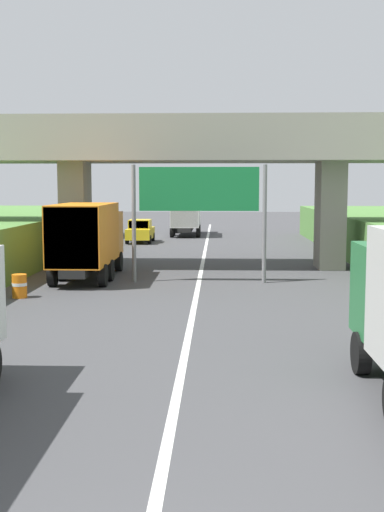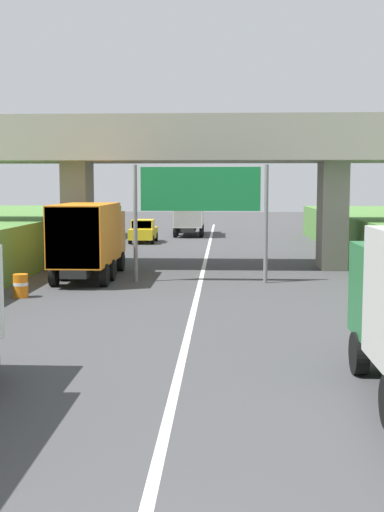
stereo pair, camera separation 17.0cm
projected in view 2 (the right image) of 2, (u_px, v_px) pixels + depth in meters
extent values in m
cube|color=white|center=(200.00, 284.00, 28.32)|extent=(0.20, 85.98, 0.01)
cube|color=gray|center=(204.00, 151.00, 33.38)|extent=(40.00, 4.80, 1.10)
cube|color=gray|center=(203.00, 125.00, 31.06)|extent=(40.00, 0.36, 1.10)
cube|color=gray|center=(205.00, 133.00, 35.47)|extent=(40.00, 0.36, 1.10)
cube|color=gray|center=(78.00, 215.00, 34.05)|extent=(1.30, 2.20, 5.44)
cube|color=gray|center=(332.00, 215.00, 33.43)|extent=(1.30, 2.20, 5.44)
cylinder|color=slate|center=(135.00, 224.00, 28.67)|extent=(0.18, 0.18, 5.14)
cylinder|color=slate|center=(266.00, 224.00, 28.40)|extent=(0.18, 0.18, 5.14)
cube|color=#167238|center=(200.00, 189.00, 28.37)|extent=(5.20, 0.12, 1.90)
cube|color=white|center=(200.00, 189.00, 28.35)|extent=(4.89, 0.01, 1.67)
cylinder|color=black|center=(359.00, 353.00, 14.78)|extent=(0.30, 0.96, 0.96)
cube|color=black|center=(190.00, 227.00, 55.96)|extent=(1.10, 7.30, 0.36)
cube|color=black|center=(191.00, 212.00, 58.40)|extent=(2.10, 2.10, 2.10)
cube|color=#2D3842|center=(192.00, 208.00, 59.39)|extent=(1.89, 0.06, 0.90)
cube|color=silver|center=(189.00, 211.00, 54.75)|extent=(2.30, 5.20, 2.60)
cube|color=#A8A8A4|center=(187.00, 212.00, 52.19)|extent=(2.21, 0.04, 2.50)
cylinder|color=black|center=(180.00, 228.00, 58.60)|extent=(0.30, 0.96, 0.96)
cylinder|color=black|center=(202.00, 228.00, 58.51)|extent=(0.30, 0.96, 0.96)
cylinder|color=black|center=(175.00, 232.00, 53.56)|extent=(0.30, 0.96, 0.96)
cylinder|color=black|center=(201.00, 232.00, 53.46)|extent=(0.30, 0.96, 0.96)
cylinder|color=black|center=(177.00, 230.00, 55.24)|extent=(0.30, 0.96, 0.96)
cylinder|color=black|center=(202.00, 230.00, 55.14)|extent=(0.30, 0.96, 0.96)
cube|color=black|center=(91.00, 264.00, 30.04)|extent=(1.10, 7.30, 0.36)
cube|color=orange|center=(101.00, 233.00, 32.49)|extent=(2.10, 2.10, 2.10)
cube|color=#2D3842|center=(105.00, 226.00, 33.47)|extent=(1.89, 0.06, 0.90)
cube|color=orange|center=(86.00, 233.00, 28.84)|extent=(2.30, 5.20, 2.60)
cube|color=#AC5B13|center=(72.00, 238.00, 26.28)|extent=(2.21, 0.04, 2.50)
cylinder|color=black|center=(82.00, 261.00, 32.69)|extent=(0.30, 0.96, 0.96)
cylinder|color=black|center=(121.00, 261.00, 32.60)|extent=(0.30, 0.96, 0.96)
cylinder|color=black|center=(54.00, 275.00, 27.65)|extent=(0.30, 0.96, 0.96)
cylinder|color=black|center=(104.00, 275.00, 27.55)|extent=(0.30, 0.96, 0.96)
cylinder|color=black|center=(64.00, 270.00, 29.33)|extent=(0.30, 0.96, 0.96)
cylinder|color=black|center=(111.00, 270.00, 29.23)|extent=(0.30, 0.96, 0.96)
cube|color=gold|center=(143.00, 233.00, 48.76)|extent=(1.76, 4.10, 0.76)
cube|color=gold|center=(143.00, 224.00, 48.54)|extent=(1.56, 1.90, 0.64)
cube|color=#2D3842|center=(142.00, 225.00, 47.62)|extent=(1.44, 0.06, 0.54)
cylinder|color=black|center=(135.00, 237.00, 50.10)|extent=(0.22, 0.64, 0.64)
cylinder|color=black|center=(156.00, 237.00, 50.03)|extent=(0.22, 0.64, 0.64)
cylinder|color=black|center=(130.00, 240.00, 47.58)|extent=(0.22, 0.64, 0.64)
cylinder|color=black|center=(153.00, 240.00, 47.50)|extent=(0.22, 0.64, 0.64)
cylinder|color=orange|center=(21.00, 286.00, 24.88)|extent=(0.56, 0.56, 0.90)
cylinder|color=white|center=(21.00, 284.00, 24.87)|extent=(0.57, 0.57, 0.12)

